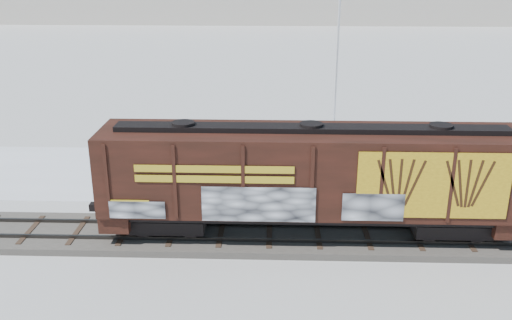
{
  "coord_description": "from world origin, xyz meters",
  "views": [
    {
      "loc": [
        0.17,
        -21.13,
        11.15
      ],
      "look_at": [
        -0.65,
        3.0,
        2.42
      ],
      "focal_mm": 40.0,
      "sensor_mm": 36.0,
      "label": 1
    }
  ],
  "objects_px": {
    "flagpole": "(338,72)",
    "car_white": "(334,154)",
    "car_dark": "(320,159)",
    "car_silver": "(208,164)",
    "hopper_railcar": "(310,174)"
  },
  "relations": [
    {
      "from": "flagpole",
      "to": "car_dark",
      "type": "bearing_deg",
      "value": -104.73
    },
    {
      "from": "hopper_railcar",
      "to": "car_white",
      "type": "relative_size",
      "value": 3.31
    },
    {
      "from": "car_silver",
      "to": "car_white",
      "type": "xyz_separation_m",
      "value": [
        6.73,
        1.57,
        0.11
      ]
    },
    {
      "from": "car_silver",
      "to": "flagpole",
      "type": "bearing_deg",
      "value": -75.23
    },
    {
      "from": "car_silver",
      "to": "car_dark",
      "type": "relative_size",
      "value": 0.86
    },
    {
      "from": "car_silver",
      "to": "car_dark",
      "type": "height_order",
      "value": "car_silver"
    },
    {
      "from": "car_white",
      "to": "car_dark",
      "type": "height_order",
      "value": "car_white"
    },
    {
      "from": "car_white",
      "to": "flagpole",
      "type": "bearing_deg",
      "value": -7.85
    },
    {
      "from": "hopper_railcar",
      "to": "car_silver",
      "type": "bearing_deg",
      "value": 125.47
    },
    {
      "from": "hopper_railcar",
      "to": "car_dark",
      "type": "relative_size",
      "value": 3.37
    },
    {
      "from": "hopper_railcar",
      "to": "car_white",
      "type": "distance_m",
      "value": 8.88
    },
    {
      "from": "car_dark",
      "to": "hopper_railcar",
      "type": "bearing_deg",
      "value": 152.45
    },
    {
      "from": "flagpole",
      "to": "car_dark",
      "type": "height_order",
      "value": "flagpole"
    },
    {
      "from": "flagpole",
      "to": "car_white",
      "type": "distance_m",
      "value": 5.69
    },
    {
      "from": "flagpole",
      "to": "car_silver",
      "type": "bearing_deg",
      "value": -140.86
    }
  ]
}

